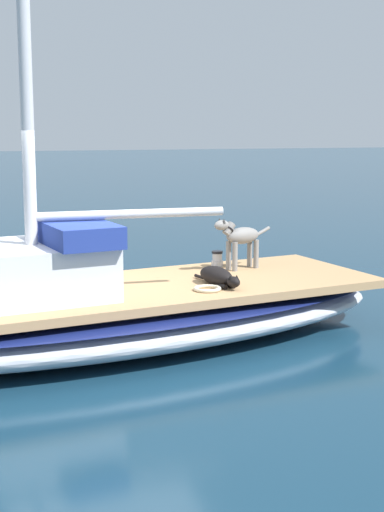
{
  "coord_description": "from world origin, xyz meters",
  "views": [
    {
      "loc": [
        -8.82,
        1.45,
        2.61
      ],
      "look_at": [
        0.0,
        -1.0,
        1.01
      ],
      "focal_mm": 54.75,
      "sensor_mm": 36.0,
      "label": 1
    }
  ],
  "objects_px": {
    "coiled_rope": "(207,289)",
    "deck_winch": "(217,259)",
    "sailboat_main": "(110,317)",
    "dog_grey": "(240,238)",
    "dog_black": "(218,276)"
  },
  "relations": [
    {
      "from": "coiled_rope",
      "to": "deck_winch",
      "type": "bearing_deg",
      "value": -21.62
    },
    {
      "from": "sailboat_main",
      "to": "dog_grey",
      "type": "relative_size",
      "value": 8.38
    },
    {
      "from": "sailboat_main",
      "to": "coiled_rope",
      "type": "bearing_deg",
      "value": -108.32
    },
    {
      "from": "sailboat_main",
      "to": "dog_black",
      "type": "xyz_separation_m",
      "value": [
        -0.11,
        -1.29,
        0.43
      ]
    },
    {
      "from": "dog_black",
      "to": "deck_winch",
      "type": "distance_m",
      "value": 1.22
    },
    {
      "from": "sailboat_main",
      "to": "deck_winch",
      "type": "xyz_separation_m",
      "value": [
        1.06,
        -1.65,
        0.42
      ]
    },
    {
      "from": "dog_grey",
      "to": "coiled_rope",
      "type": "relative_size",
      "value": 2.79
    },
    {
      "from": "dog_black",
      "to": "dog_grey",
      "type": "bearing_deg",
      "value": -32.98
    },
    {
      "from": "sailboat_main",
      "to": "dog_black",
      "type": "height_order",
      "value": "dog_black"
    },
    {
      "from": "deck_winch",
      "to": "sailboat_main",
      "type": "bearing_deg",
      "value": 122.75
    },
    {
      "from": "coiled_rope",
      "to": "dog_black",
      "type": "bearing_deg",
      "value": -39.67
    },
    {
      "from": "dog_black",
      "to": "coiled_rope",
      "type": "bearing_deg",
      "value": 140.33
    },
    {
      "from": "sailboat_main",
      "to": "deck_winch",
      "type": "bearing_deg",
      "value": -57.25
    },
    {
      "from": "sailboat_main",
      "to": "dog_black",
      "type": "bearing_deg",
      "value": -94.89
    },
    {
      "from": "dog_black",
      "to": "coiled_rope",
      "type": "distance_m",
      "value": 0.33
    }
  ]
}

